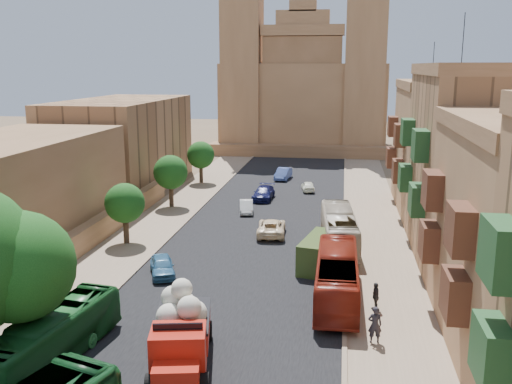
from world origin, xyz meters
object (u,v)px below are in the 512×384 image
(street_tree_a, at_px, (46,253))
(car_blue_a, at_px, (162,266))
(car_dkblue, at_px, (264,193))
(red_truck, at_px, (181,332))
(bus_cream_east, at_px, (339,229))
(car_white_a, at_px, (246,207))
(pedestrian_a, at_px, (375,325))
(street_tree_d, at_px, (201,155))
(church, at_px, (304,92))
(car_cream, at_px, (271,227))
(bus_green_north, at_px, (52,338))
(street_tree_c, at_px, (171,172))
(bus_red_east, at_px, (337,277))
(car_white_b, at_px, (308,186))
(olive_pickup, at_px, (322,253))
(street_tree_b, at_px, (125,203))
(pedestrian_c, at_px, (376,296))
(car_blue_b, at_px, (283,174))

(street_tree_a, distance_m, car_blue_a, 7.88)
(car_dkblue, bearing_deg, red_truck, -86.39)
(street_tree_a, xyz_separation_m, bus_cream_east, (16.50, 13.61, -1.73))
(car_white_a, relative_size, pedestrian_a, 1.82)
(street_tree_d, height_order, car_dkblue, street_tree_d)
(church, relative_size, car_dkblue, 7.76)
(car_cream, distance_m, car_dkblue, 12.79)
(bus_green_north, bearing_deg, car_blue_a, 90.75)
(car_white_a, bearing_deg, street_tree_c, 160.59)
(bus_red_east, height_order, car_white_b, bus_red_east)
(bus_green_north, bearing_deg, street_tree_a, 127.48)
(street_tree_d, distance_m, bus_red_east, 36.69)
(bus_cream_east, xyz_separation_m, car_white_b, (-3.61, 19.60, -0.85))
(car_cream, relative_size, car_white_b, 1.46)
(car_blue_a, distance_m, pedestrian_a, 15.42)
(olive_pickup, bearing_deg, car_white_b, 95.87)
(olive_pickup, xyz_separation_m, car_white_b, (-2.51, 24.46, -0.48))
(street_tree_c, distance_m, car_dkblue, 10.04)
(street_tree_c, distance_m, bus_green_north, 30.48)
(church, relative_size, street_tree_b, 7.60)
(church, distance_m, bus_green_north, 73.57)
(car_blue_a, distance_m, pedestrian_c, 14.14)
(car_white_a, height_order, car_white_b, car_white_a)
(street_tree_c, bearing_deg, car_white_b, 35.55)
(street_tree_a, height_order, olive_pickup, street_tree_a)
(car_dkblue, bearing_deg, olive_pickup, -68.88)
(car_blue_a, height_order, car_dkblue, car_dkblue)
(pedestrian_a, bearing_deg, olive_pickup, -80.92)
(street_tree_c, bearing_deg, red_truck, -72.14)
(street_tree_d, height_order, pedestrian_c, street_tree_d)
(street_tree_b, distance_m, bus_red_east, 18.75)
(car_white_b, distance_m, car_blue_b, 7.24)
(car_cream, bearing_deg, car_white_b, -100.66)
(bus_red_east, bearing_deg, car_blue_b, -79.47)
(car_white_b, bearing_deg, street_tree_a, 59.74)
(bus_red_east, bearing_deg, church, -84.61)
(street_tree_a, xyz_separation_m, pedestrian_c, (18.71, 2.10, -2.32))
(bus_green_north, bearing_deg, street_tree_d, 102.76)
(bus_red_east, bearing_deg, olive_pickup, -79.12)
(bus_cream_east, bearing_deg, pedestrian_c, 96.40)
(pedestrian_c, bearing_deg, bus_red_east, -130.23)
(street_tree_c, distance_m, bus_red_east, 26.56)
(bus_red_east, bearing_deg, bus_cream_east, -90.47)
(red_truck, bearing_deg, bus_green_north, -174.54)
(car_dkblue, bearing_deg, street_tree_a, -104.81)
(bus_green_north, height_order, car_blue_a, bus_green_north)
(red_truck, bearing_deg, street_tree_b, 118.44)
(car_dkblue, relative_size, car_white_b, 1.43)
(church, xyz_separation_m, pedestrian_c, (8.71, -64.51, -8.69))
(car_cream, distance_m, car_blue_b, 23.76)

